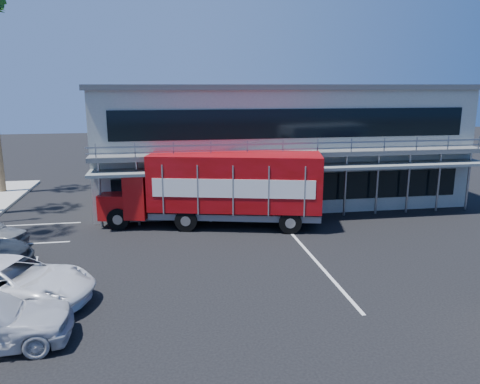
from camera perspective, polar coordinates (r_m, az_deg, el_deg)
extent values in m
plane|color=black|center=(17.20, 5.88, -12.20)|extent=(120.00, 120.00, 0.00)
cube|color=#9CA092|center=(31.08, 4.05, 5.94)|extent=(22.00, 10.00, 7.00)
cube|color=#515454|center=(30.85, 4.16, 12.68)|extent=(22.40, 10.40, 0.30)
cube|color=#515454|center=(25.71, 6.98, 4.62)|extent=(22.00, 1.20, 0.25)
cube|color=gray|center=(25.12, 7.37, 5.57)|extent=(22.00, 0.08, 0.90)
cube|color=slate|center=(25.53, 7.13, 2.97)|extent=(22.00, 1.80, 0.15)
cube|color=black|center=(26.61, 6.51, 0.54)|extent=(20.00, 0.06, 1.60)
cube|color=black|center=(26.08, 6.72, 8.29)|extent=(20.00, 0.06, 1.60)
cube|color=#AF0E0E|center=(25.82, -14.53, -1.34)|extent=(2.07, 2.76, 1.32)
cube|color=#AF0E0E|center=(25.32, -12.02, -0.08)|extent=(1.71, 2.92, 2.30)
cube|color=black|center=(25.19, -12.09, 1.38)|extent=(0.60, 2.28, 0.77)
cube|color=#A50A11|center=(24.27, -0.58, 1.37)|extent=(9.17, 4.73, 2.85)
cube|color=slate|center=(24.67, -0.57, -2.50)|extent=(9.07, 4.33, 0.33)
cube|color=white|center=(22.95, -0.86, 0.41)|extent=(7.84, 1.93, 0.93)
cube|color=white|center=(25.64, -0.33, 1.75)|extent=(7.84, 1.93, 0.93)
cylinder|color=black|center=(24.75, -14.61, -3.22)|extent=(1.17, 0.54, 1.14)
cylinder|color=black|center=(26.96, -13.00, -1.80)|extent=(1.17, 0.54, 1.14)
cylinder|color=black|center=(23.87, -6.60, -3.47)|extent=(1.17, 0.54, 1.14)
cylinder|color=black|center=(26.15, -5.63, -1.98)|extent=(1.17, 0.54, 1.14)
cylinder|color=black|center=(23.49, 6.15, -3.74)|extent=(1.17, 0.54, 1.14)
cylinder|color=black|center=(25.81, 5.97, -2.20)|extent=(1.17, 0.54, 1.14)
imported|color=white|center=(17.85, -26.25, -9.83)|extent=(6.18, 4.19, 1.57)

